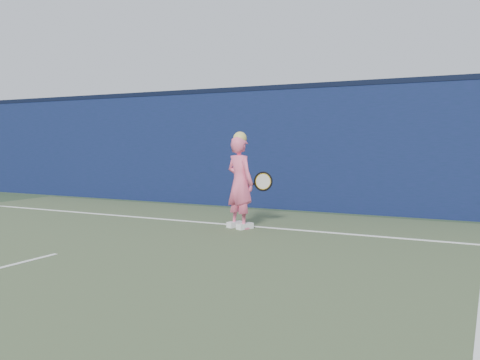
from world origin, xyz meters
The scene contains 4 objects.
backstop_wall centered at (0.00, 6.50, 1.25)m, with size 24.00×0.40×2.50m, color #0C1937.
wall_cap centered at (0.00, 6.50, 2.55)m, with size 24.00×0.42×0.10m, color black.
player centered at (1.17, 3.78, 0.76)m, with size 0.64×0.54×1.57m.
racket centered at (1.36, 4.21, 0.74)m, with size 0.62×0.17×0.33m.
Camera 1 is at (4.84, -3.54, 1.38)m, focal length 38.00 mm.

